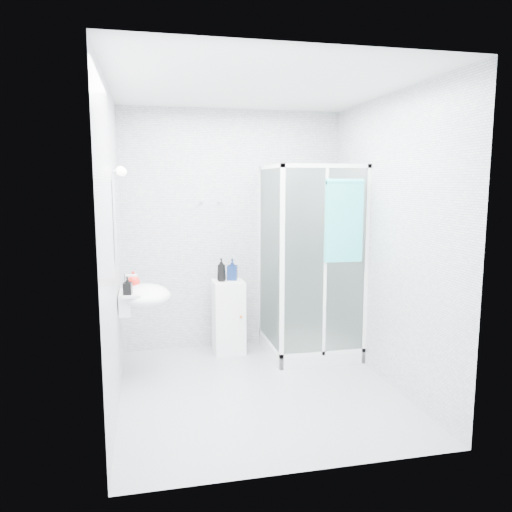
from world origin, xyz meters
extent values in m
cube|color=silver|center=(0.00, 0.00, 1.30)|extent=(2.40, 2.60, 2.60)
cube|color=#A4A6A8|center=(0.00, 0.00, 0.00)|extent=(2.40, 2.60, 0.01)
cube|color=white|center=(0.00, 0.00, 2.60)|extent=(2.40, 2.60, 0.01)
cube|color=white|center=(0.75, 0.85, 0.06)|extent=(0.90, 0.90, 0.12)
cube|color=white|center=(0.32, 0.85, 1.98)|extent=(0.04, 0.90, 0.04)
cube|color=white|center=(0.75, 0.42, 1.98)|extent=(0.90, 0.04, 0.04)
cube|color=white|center=(0.32, 0.42, 1.00)|extent=(0.04, 0.04, 2.00)
cube|color=white|center=(0.31, 0.85, 1.04)|extent=(0.02, 0.82, 1.84)
cube|color=white|center=(0.75, 0.41, 1.04)|extent=(0.82, 0.02, 1.84)
cube|color=white|center=(0.75, 0.42, 1.04)|extent=(0.03, 0.04, 1.84)
cylinder|color=silver|center=(0.75, 1.24, 1.35)|extent=(0.02, 0.02, 1.00)
cylinder|color=silver|center=(0.75, 1.21, 1.82)|extent=(0.09, 0.05, 0.09)
cylinder|color=silver|center=(0.80, 1.27, 1.05)|extent=(0.12, 0.04, 0.12)
cylinder|color=silver|center=(1.03, 0.38, 1.78)|extent=(0.03, 0.05, 0.03)
cube|color=white|center=(-1.14, 0.45, 0.75)|extent=(0.10, 0.40, 0.18)
ellipsoid|color=white|center=(-0.96, 0.45, 0.80)|extent=(0.46, 0.56, 0.20)
cube|color=white|center=(-1.08, 0.45, 0.85)|extent=(0.16, 0.50, 0.02)
cylinder|color=silver|center=(-1.14, 0.45, 0.93)|extent=(0.04, 0.04, 0.16)
cylinder|color=silver|center=(-1.09, 0.45, 0.99)|extent=(0.12, 0.02, 0.02)
cube|color=white|center=(-1.19, 0.45, 1.50)|extent=(0.02, 0.60, 0.70)
cylinder|color=silver|center=(-1.17, 0.29, 1.92)|extent=(0.05, 0.04, 0.04)
sphere|color=white|center=(-1.13, 0.29, 1.92)|extent=(0.08, 0.08, 0.08)
cylinder|color=silver|center=(-1.17, 0.61, 1.92)|extent=(0.05, 0.04, 0.04)
sphere|color=white|center=(-1.13, 0.61, 1.92)|extent=(0.08, 0.08, 0.08)
cylinder|color=silver|center=(-0.35, 1.27, 1.62)|extent=(0.02, 0.04, 0.02)
sphere|color=silver|center=(-0.35, 1.25, 1.62)|extent=(0.03, 0.03, 0.03)
cylinder|color=silver|center=(-0.15, 1.27, 1.62)|extent=(0.02, 0.04, 0.02)
sphere|color=silver|center=(-0.15, 1.25, 1.62)|extent=(0.03, 0.03, 0.03)
cube|color=white|center=(-0.10, 1.05, 0.39)|extent=(0.33, 0.33, 0.78)
cube|color=white|center=(-0.10, 0.90, 0.39)|extent=(0.29, 0.01, 0.67)
sphere|color=#C4591B|center=(0.01, 0.88, 0.43)|extent=(0.03, 0.03, 0.03)
cube|color=#34C3C7|center=(0.91, 0.36, 1.45)|extent=(0.37, 0.04, 0.77)
cylinder|color=#34C3C7|center=(0.91, 0.36, 1.83)|extent=(0.37, 0.05, 0.05)
imported|color=black|center=(-0.17, 1.06, 0.91)|extent=(0.12, 0.12, 0.25)
imported|color=#0D1F4E|center=(-0.05, 1.10, 0.90)|extent=(0.13, 0.13, 0.23)
imported|color=red|center=(-1.06, 0.56, 0.94)|extent=(0.15, 0.15, 0.15)
imported|color=black|center=(-1.11, 0.26, 0.94)|extent=(0.08, 0.08, 0.16)
camera|label=1|loc=(-0.93, -4.10, 1.82)|focal=35.00mm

